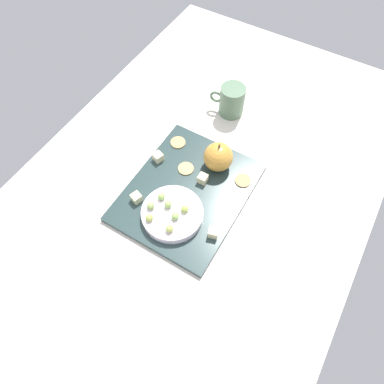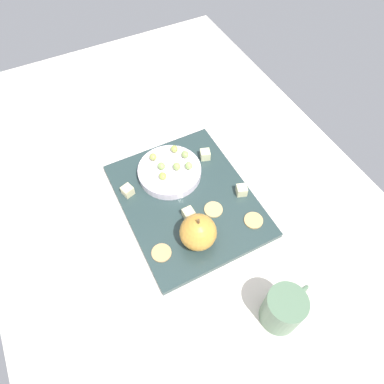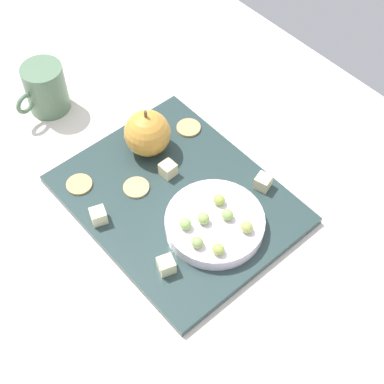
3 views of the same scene
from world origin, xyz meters
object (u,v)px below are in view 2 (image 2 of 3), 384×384
at_px(grape_0, 174,149).
at_px(grape_2, 153,157).
at_px(grape_6, 189,166).
at_px(grape_4, 185,154).
at_px(cracker_1, 213,210).
at_px(grape_3, 161,166).
at_px(apple_whole, 198,232).
at_px(cracker_2, 253,220).
at_px(cheese_cube_1, 205,155).
at_px(cheese_cube_3, 242,190).
at_px(cheese_cube_0, 188,214).
at_px(grape_1, 177,166).
at_px(cup, 283,309).
at_px(cracker_0, 161,253).
at_px(platter, 187,200).
at_px(grape_5, 163,176).
at_px(cheese_cube_2, 128,191).

height_order(grape_0, grape_2, same).
bearing_deg(grape_6, grape_4, -12.30).
bearing_deg(cracker_1, grape_3, 22.23).
distance_m(apple_whole, cracker_2, 0.14).
distance_m(cheese_cube_1, cheese_cube_3, 0.14).
xyz_separation_m(cheese_cube_0, grape_1, (0.12, -0.03, 0.02)).
bearing_deg(grape_2, cup, -171.50).
height_order(cracker_0, cracker_1, same).
relative_size(cracker_1, cracker_2, 1.00).
height_order(platter, grape_0, grape_0).
bearing_deg(cracker_1, cheese_cube_1, -21.38).
distance_m(apple_whole, cracker_1, 0.09).
xyz_separation_m(apple_whole, grape_0, (0.24, -0.06, -0.01)).
bearing_deg(grape_4, cracker_1, 177.93).
xyz_separation_m(grape_1, grape_2, (0.05, 0.04, -0.00)).
xyz_separation_m(cracker_0, cup, (-0.22, -0.15, 0.03)).
relative_size(cheese_cube_3, grape_6, 1.20).
height_order(cracker_2, grape_2, grape_2).
relative_size(cheese_cube_3, cup, 0.22).
relative_size(grape_4, grape_5, 1.00).
bearing_deg(grape_5, cheese_cube_2, 82.47).
bearing_deg(grape_4, cheese_cube_1, -99.76).
height_order(cheese_cube_2, grape_1, grape_1).
distance_m(grape_5, grape_6, 0.07).
bearing_deg(cup, cheese_cube_2, 21.66).
bearing_deg(grape_6, apple_whole, 159.22).
distance_m(grape_3, grape_6, 0.07).
relative_size(apple_whole, cheese_cube_1, 3.34).
relative_size(cheese_cube_0, grape_6, 1.20).
distance_m(cheese_cube_3, grape_2, 0.23).
xyz_separation_m(cracker_0, grape_4, (0.20, -0.16, 0.03)).
height_order(cracker_1, grape_2, grape_2).
height_order(platter, cheese_cube_0, cheese_cube_0).
relative_size(cracker_0, cup, 0.41).
bearing_deg(grape_1, grape_5, 103.94).
height_order(cheese_cube_0, cheese_cube_1, same).
bearing_deg(cracker_1, grape_4, -2.07).
height_order(cheese_cube_0, cup, cup).
relative_size(cheese_cube_0, cracker_1, 0.55).
relative_size(platter, cracker_0, 8.48).
bearing_deg(grape_5, grape_3, -18.32).
height_order(cracker_2, grape_5, grape_5).
xyz_separation_m(grape_2, grape_3, (-0.04, -0.01, -0.00)).
relative_size(platter, cracker_1, 8.48).
relative_size(grape_1, grape_3, 1.00).
distance_m(cracker_2, grape_2, 0.29).
bearing_deg(cheese_cube_2, grape_4, -81.58).
xyz_separation_m(cracker_2, cup, (-0.20, 0.07, 0.03)).
bearing_deg(grape_6, cup, -179.77).
xyz_separation_m(platter, cheese_cube_0, (-0.05, 0.02, 0.02)).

